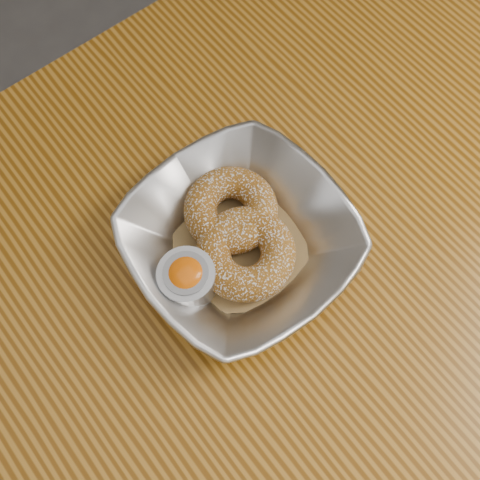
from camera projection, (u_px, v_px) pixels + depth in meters
ground_plane at (264, 374)px, 1.30m from camera, size 4.00×4.00×0.00m
table at (285, 294)px, 0.70m from camera, size 1.20×0.80×0.75m
serving_bowl at (240, 241)px, 0.59m from camera, size 0.23×0.23×0.06m
parchment at (240, 247)px, 0.61m from camera, size 0.20×0.20×0.00m
donut_back at (231, 210)px, 0.60m from camera, size 0.11×0.11×0.04m
donut_front at (246, 253)px, 0.58m from camera, size 0.11×0.11×0.04m
ramekin at (187, 279)px, 0.57m from camera, size 0.06×0.06×0.05m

